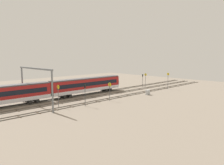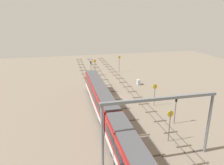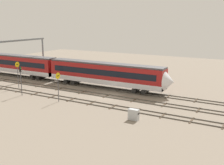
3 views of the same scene
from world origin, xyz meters
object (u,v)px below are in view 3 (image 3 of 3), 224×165
at_px(overhead_gantry, 18,52).
at_px(speed_sign_near_foreground, 18,71).
at_px(train, 57,69).
at_px(speed_sign_distant_end, 58,82).
at_px(signal_light_trackside_approach, 21,77).
at_px(relay_cabinet, 134,115).

xyz_separation_m(overhead_gantry, speed_sign_near_foreground, (3.53, -3.56, -3.10)).
distance_m(train, speed_sign_distant_end, 15.22).
xyz_separation_m(train, signal_light_trackside_approach, (2.00, -11.65, 0.64)).
xyz_separation_m(speed_sign_near_foreground, speed_sign_distant_end, (12.83, -3.42, -0.18)).
xyz_separation_m(train, speed_sign_near_foreground, (-2.78, -7.99, 0.70)).
distance_m(overhead_gantry, speed_sign_near_foreground, 5.89).
height_order(overhead_gantry, speed_sign_near_foreground, overhead_gantry).
relative_size(overhead_gantry, relay_cabinet, 10.38).
distance_m(speed_sign_near_foreground, signal_light_trackside_approach, 6.01).
xyz_separation_m(speed_sign_near_foreground, signal_light_trackside_approach, (4.78, -3.65, -0.06)).
bearing_deg(relay_cabinet, overhead_gantry, 164.15).
distance_m(train, signal_light_trackside_approach, 11.84).
xyz_separation_m(train, overhead_gantry, (-6.31, -4.44, 3.80)).
distance_m(train, speed_sign_near_foreground, 8.49).
bearing_deg(train, overhead_gantry, -144.89).
relative_size(speed_sign_distant_end, signal_light_trackside_approach, 0.93).
bearing_deg(signal_light_trackside_approach, relay_cabinet, -3.68).
bearing_deg(speed_sign_near_foreground, overhead_gantry, 134.78).
relative_size(speed_sign_near_foreground, signal_light_trackside_approach, 1.00).
relative_size(overhead_gantry, speed_sign_distant_end, 3.20).
distance_m(train, relay_cabinet, 27.48).
bearing_deg(signal_light_trackside_approach, overhead_gantry, 139.03).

